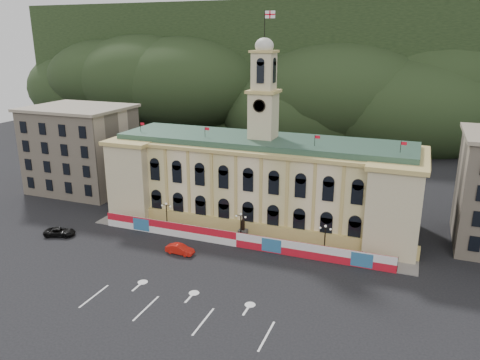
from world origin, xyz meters
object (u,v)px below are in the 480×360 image
at_px(statue, 243,233).
at_px(black_suv, 60,232).
at_px(lamp_center, 241,225).
at_px(red_sedan, 180,249).

bearing_deg(statue, black_suv, -161.69).
bearing_deg(lamp_center, statue, 90.00).
height_order(red_sedan, black_suv, red_sedan).
bearing_deg(lamp_center, black_suv, -163.43).
xyz_separation_m(statue, lamp_center, (0.00, -1.00, 1.89)).
bearing_deg(red_sedan, lamp_center, -41.42).
xyz_separation_m(red_sedan, black_suv, (-22.63, -1.28, -0.04)).
bearing_deg(red_sedan, black_suv, 95.77).
bearing_deg(red_sedan, statue, -37.92).
distance_m(statue, red_sedan, 11.37).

